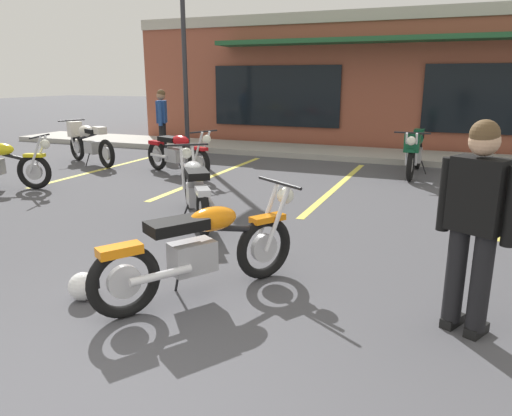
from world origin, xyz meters
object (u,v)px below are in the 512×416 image
object	(u,v)px
person_in_shorts_foreground	(475,217)
helmet_on_pavement	(83,286)
motorcycle_foreground_classic	(202,248)
motorcycle_silver_naked	(195,189)
motorcycle_blue_standard	(88,141)
person_in_black_shirt	(162,118)
parking_lot_lamp_post	(181,23)
motorcycle_black_cruiser	(177,153)
motorcycle_green_cafe_racer	(415,150)

from	to	relation	value
person_in_shorts_foreground	helmet_on_pavement	distance (m)	3.37
motorcycle_foreground_classic	motorcycle_silver_naked	world-z (taller)	same
motorcycle_blue_standard	person_in_black_shirt	bearing A→B (deg)	61.60
motorcycle_blue_standard	helmet_on_pavement	bearing A→B (deg)	-49.72
person_in_shorts_foreground	parking_lot_lamp_post	size ratio (longest dim) A/B	0.33
parking_lot_lamp_post	motorcycle_silver_naked	bearing A→B (deg)	-58.36
person_in_shorts_foreground	helmet_on_pavement	bearing A→B (deg)	-167.83
person_in_shorts_foreground	parking_lot_lamp_post	bearing A→B (deg)	132.89
motorcycle_blue_standard	person_in_black_shirt	size ratio (longest dim) A/B	1.19
motorcycle_blue_standard	helmet_on_pavement	distance (m)	7.66
motorcycle_silver_naked	parking_lot_lamp_post	bearing A→B (deg)	121.64
motorcycle_foreground_classic	motorcycle_blue_standard	bearing A→B (deg)	137.94
helmet_on_pavement	parking_lot_lamp_post	xyz separation A→B (m)	(-3.63, 8.03, 3.15)
helmet_on_pavement	motorcycle_foreground_classic	bearing A→B (deg)	27.44
motorcycle_silver_naked	motorcycle_blue_standard	distance (m)	5.64
motorcycle_black_cruiser	parking_lot_lamp_post	world-z (taller)	parking_lot_lamp_post
person_in_shorts_foreground	motorcycle_blue_standard	bearing A→B (deg)	147.69
person_in_black_shirt	helmet_on_pavement	bearing A→B (deg)	-61.99
motorcycle_silver_naked	helmet_on_pavement	distance (m)	2.67
motorcycle_blue_standard	person_in_shorts_foreground	bearing A→B (deg)	-32.31
motorcycle_silver_naked	person_in_shorts_foreground	size ratio (longest dim) A/B	1.07
motorcycle_foreground_classic	motorcycle_green_cafe_racer	distance (m)	6.82
motorcycle_black_cruiser	motorcycle_silver_naked	distance (m)	3.45
helmet_on_pavement	parking_lot_lamp_post	distance (m)	9.36
motorcycle_silver_naked	person_in_black_shirt	xyz separation A→B (m)	(-3.72, 4.92, 0.49)
motorcycle_black_cruiser	helmet_on_pavement	distance (m)	5.92
motorcycle_black_cruiser	motorcycle_green_cafe_racer	bearing A→B (deg)	21.05
motorcycle_green_cafe_racer	parking_lot_lamp_post	size ratio (longest dim) A/B	0.41
motorcycle_green_cafe_racer	person_in_shorts_foreground	distance (m)	6.59
helmet_on_pavement	person_in_shorts_foreground	bearing A→B (deg)	12.17
motorcycle_foreground_classic	motorcycle_green_cafe_racer	size ratio (longest dim) A/B	0.88
motorcycle_foreground_classic	motorcycle_blue_standard	xyz separation A→B (m)	(-5.91, 5.33, 0.07)
motorcycle_green_cafe_racer	parking_lot_lamp_post	bearing A→B (deg)	171.90
motorcycle_blue_standard	helmet_on_pavement	world-z (taller)	motorcycle_blue_standard
motorcycle_blue_standard	motorcycle_black_cruiser	bearing A→B (deg)	-8.44
motorcycle_foreground_classic	helmet_on_pavement	xyz separation A→B (m)	(-0.97, -0.50, -0.33)
motorcycle_foreground_classic	motorcycle_silver_naked	bearing A→B (deg)	120.78
motorcycle_foreground_classic	person_in_shorts_foreground	world-z (taller)	person_in_shorts_foreground
motorcycle_foreground_classic	person_in_black_shirt	distance (m)	8.65
motorcycle_green_cafe_racer	helmet_on_pavement	bearing A→B (deg)	-107.36
motorcycle_blue_standard	motorcycle_foreground_classic	bearing A→B (deg)	-42.06
motorcycle_silver_naked	motorcycle_blue_standard	world-z (taller)	same
person_in_black_shirt	parking_lot_lamp_post	distance (m)	2.41
motorcycle_green_cafe_racer	person_in_shorts_foreground	size ratio (longest dim) A/B	1.26
motorcycle_black_cruiser	person_in_black_shirt	xyz separation A→B (m)	(-1.72, 2.11, 0.49)
motorcycle_black_cruiser	parking_lot_lamp_post	distance (m)	4.05
motorcycle_black_cruiser	person_in_shorts_foreground	bearing A→B (deg)	-40.88
helmet_on_pavement	parking_lot_lamp_post	bearing A→B (deg)	114.32
person_in_black_shirt	motorcycle_blue_standard	bearing A→B (deg)	-118.40
motorcycle_blue_standard	person_in_shorts_foreground	size ratio (longest dim) A/B	1.19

